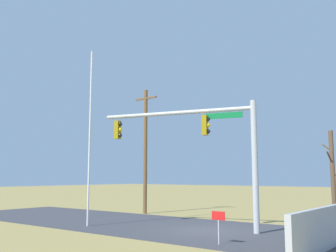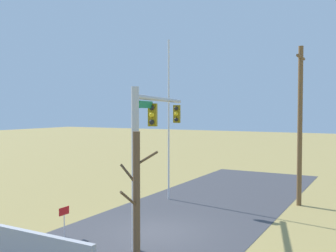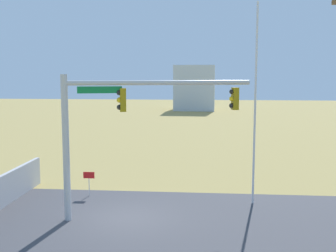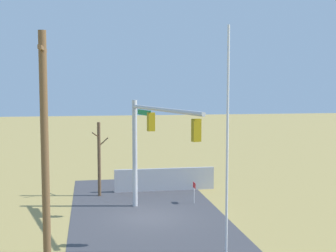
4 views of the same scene
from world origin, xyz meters
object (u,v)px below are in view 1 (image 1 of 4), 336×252
object	(u,v)px
flagpole	(90,136)
open_sign	(218,220)
signal_mast	(207,139)
utility_pole	(145,148)
bare_tree	(333,180)

from	to	relation	value
flagpole	open_sign	distance (m)	8.79
signal_mast	utility_pole	size ratio (longest dim) A/B	0.89
utility_pole	bare_tree	xyz separation A→B (m)	(12.90, -2.03, -2.13)
flagpole	bare_tree	world-z (taller)	flagpole
flagpole	utility_pole	size ratio (longest dim) A/B	1.07
signal_mast	flagpole	bearing A→B (deg)	-157.66
bare_tree	flagpole	bearing A→B (deg)	-155.56
open_sign	utility_pole	bearing A→B (deg)	143.82
signal_mast	utility_pole	distance (m)	9.12
signal_mast	bare_tree	world-z (taller)	signal_mast
open_sign	signal_mast	bearing A→B (deg)	128.16
flagpole	open_sign	bearing A→B (deg)	-3.56
utility_pole	bare_tree	distance (m)	13.23
bare_tree	open_sign	world-z (taller)	bare_tree
signal_mast	flagpole	world-z (taller)	flagpole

